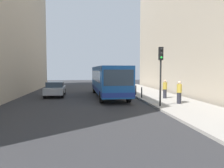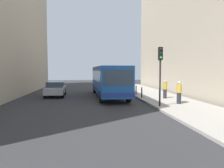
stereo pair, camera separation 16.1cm
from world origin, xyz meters
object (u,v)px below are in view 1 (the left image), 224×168
object	(u,v)px
bus	(108,79)
pedestrian_mid_sidewalk	(165,89)
bollard_mid	(136,90)
traffic_light	(161,65)
pedestrian_near_signal	(179,92)
car_beside_bus	(55,89)
bollard_near	(142,93)

from	to	relation	value
bus	pedestrian_mid_sidewalk	size ratio (longest dim) A/B	6.74
bollard_mid	traffic_light	bearing A→B (deg)	-89.16
pedestrian_mid_sidewalk	pedestrian_near_signal	bearing A→B (deg)	31.82
bollard_mid	pedestrian_mid_sidewalk	bearing A→B (deg)	-55.23
car_beside_bus	pedestrian_mid_sidewalk	size ratio (longest dim) A/B	2.71
traffic_light	pedestrian_mid_sidewalk	distance (m)	4.87
car_beside_bus	pedestrian_near_signal	world-z (taller)	pedestrian_near_signal
car_beside_bus	pedestrian_mid_sidewalk	bearing A→B (deg)	156.72
bus	bollard_near	xyz separation A→B (m)	(2.80, -2.32, -1.10)
pedestrian_near_signal	pedestrian_mid_sidewalk	distance (m)	3.12
pedestrian_mid_sidewalk	traffic_light	bearing A→B (deg)	8.32
car_beside_bus	pedestrian_near_signal	size ratio (longest dim) A/B	2.63
car_beside_bus	bollard_near	distance (m)	8.79
car_beside_bus	bollard_near	world-z (taller)	car_beside_bus
pedestrian_near_signal	bollard_near	bearing A→B (deg)	-102.84
bus	car_beside_bus	world-z (taller)	bus
pedestrian_near_signal	bus	bearing A→B (deg)	-91.97
car_beside_bus	traffic_light	world-z (taller)	traffic_light
bollard_near	pedestrian_near_signal	size ratio (longest dim) A/B	0.56
bollard_mid	car_beside_bus	bearing A→B (deg)	172.19
bollard_near	bollard_mid	size ratio (longest dim) A/B	1.00
bus	bollard_near	size ratio (longest dim) A/B	11.68
car_beside_bus	bollard_mid	xyz separation A→B (m)	(8.11, -1.11, -0.16)
bollard_mid	bollard_near	bearing A→B (deg)	-90.00
bus	bollard_near	distance (m)	3.80
bollard_near	pedestrian_mid_sidewalk	bearing A→B (deg)	-16.27
pedestrian_near_signal	pedestrian_mid_sidewalk	bearing A→B (deg)	-131.42
car_beside_bus	bollard_mid	distance (m)	8.19
bus	pedestrian_near_signal	bearing A→B (deg)	126.19
bollard_near	pedestrian_near_signal	distance (m)	4.16
pedestrian_mid_sidewalk	bus	bearing A→B (deg)	-87.95
bollard_mid	pedestrian_near_signal	bearing A→B (deg)	-72.38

